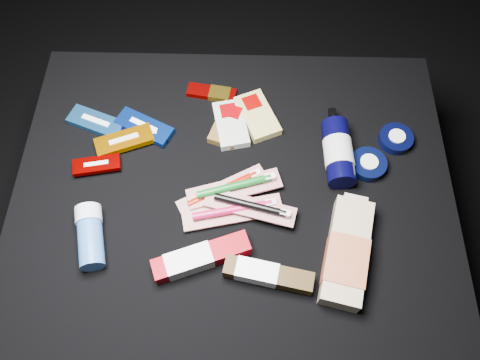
{
  "coord_description": "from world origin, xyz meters",
  "views": [
    {
      "loc": [
        0.03,
        -0.47,
        1.33
      ],
      "look_at": [
        0.01,
        0.01,
        0.42
      ],
      "focal_mm": 35.0,
      "sensor_mm": 36.0,
      "label": 1
    }
  ],
  "objects_px": {
    "bodywash_bottle": "(346,254)",
    "toothpaste_carton_red": "(197,259)",
    "lotion_bottle": "(338,152)",
    "deodorant_stick": "(90,235)"
  },
  "relations": [
    {
      "from": "bodywash_bottle",
      "to": "deodorant_stick",
      "type": "relative_size",
      "value": 1.74
    },
    {
      "from": "bodywash_bottle",
      "to": "toothpaste_carton_red",
      "type": "xyz_separation_m",
      "value": [
        -0.3,
        -0.02,
        -0.01
      ]
    },
    {
      "from": "lotion_bottle",
      "to": "bodywash_bottle",
      "type": "relative_size",
      "value": 0.82
    },
    {
      "from": "lotion_bottle",
      "to": "toothpaste_carton_red",
      "type": "bearing_deg",
      "value": -142.73
    },
    {
      "from": "bodywash_bottle",
      "to": "toothpaste_carton_red",
      "type": "height_order",
      "value": "bodywash_bottle"
    },
    {
      "from": "lotion_bottle",
      "to": "toothpaste_carton_red",
      "type": "distance_m",
      "value": 0.39
    },
    {
      "from": "lotion_bottle",
      "to": "deodorant_stick",
      "type": "relative_size",
      "value": 1.43
    },
    {
      "from": "bodywash_bottle",
      "to": "toothpaste_carton_red",
      "type": "distance_m",
      "value": 0.3
    },
    {
      "from": "lotion_bottle",
      "to": "bodywash_bottle",
      "type": "bearing_deg",
      "value": -92.27
    },
    {
      "from": "deodorant_stick",
      "to": "toothpaste_carton_red",
      "type": "relative_size",
      "value": 0.69
    }
  ]
}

